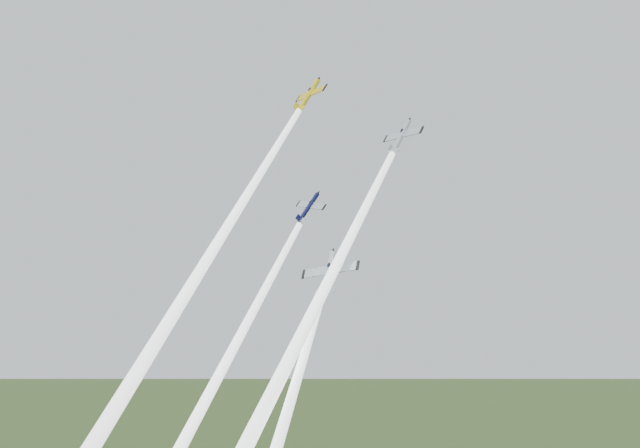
{
  "coord_description": "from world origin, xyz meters",
  "views": [
    {
      "loc": [
        72.51,
        -93.15,
        79.08
      ],
      "look_at": [
        0.0,
        -6.0,
        92.0
      ],
      "focal_mm": 45.0,
      "sensor_mm": 36.0,
      "label": 1
    }
  ],
  "objects_px": {
    "plane_yellow": "(309,95)",
    "plane_navy": "(309,207)",
    "plane_silver_low": "(329,273)",
    "plane_silver_right": "(401,136)"
  },
  "relations": [
    {
      "from": "plane_yellow",
      "to": "plane_navy",
      "type": "xyz_separation_m",
      "value": [
        3.26,
        -3.73,
        -18.62
      ]
    },
    {
      "from": "plane_yellow",
      "to": "plane_silver_low",
      "type": "xyz_separation_m",
      "value": [
        13.38,
        -11.39,
        -29.11
      ]
    },
    {
      "from": "plane_navy",
      "to": "plane_silver_low",
      "type": "bearing_deg",
      "value": -26.87
    },
    {
      "from": "plane_yellow",
      "to": "plane_silver_right",
      "type": "relative_size",
      "value": 1.09
    },
    {
      "from": "plane_silver_right",
      "to": "plane_silver_low",
      "type": "relative_size",
      "value": 0.88
    },
    {
      "from": "plane_silver_low",
      "to": "plane_yellow",
      "type": "bearing_deg",
      "value": 127.45
    },
    {
      "from": "plane_yellow",
      "to": "plane_silver_low",
      "type": "height_order",
      "value": "plane_yellow"
    },
    {
      "from": "plane_yellow",
      "to": "plane_silver_right",
      "type": "xyz_separation_m",
      "value": [
        18.3,
        -1.19,
        -9.54
      ]
    },
    {
      "from": "plane_navy",
      "to": "plane_silver_low",
      "type": "distance_m",
      "value": 16.46
    },
    {
      "from": "plane_yellow",
      "to": "plane_navy",
      "type": "distance_m",
      "value": 19.27
    }
  ]
}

